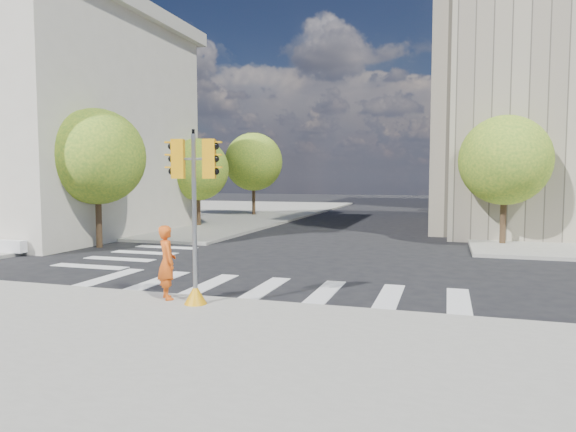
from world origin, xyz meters
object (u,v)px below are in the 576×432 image
(traffic_signal, at_px, (195,231))
(photographer, at_px, (167,262))
(lamp_far, at_px, (488,161))
(lamp_near, at_px, (507,153))

(traffic_signal, bearing_deg, photographer, 150.14)
(lamp_far, xyz_separation_m, photographer, (-9.86, -32.60, -3.48))
(lamp_near, bearing_deg, traffic_signal, -115.30)
(lamp_near, relative_size, photographer, 4.28)
(traffic_signal, relative_size, photographer, 2.25)
(lamp_near, xyz_separation_m, traffic_signal, (-8.92, -18.87, -2.64))
(lamp_near, height_order, lamp_far, same)
(photographer, bearing_deg, lamp_far, -61.03)
(lamp_far, bearing_deg, traffic_signal, -105.18)
(lamp_near, xyz_separation_m, photographer, (-9.86, -18.60, -3.48))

